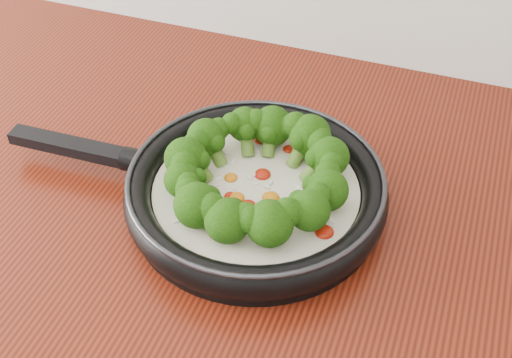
% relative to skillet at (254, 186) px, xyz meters
% --- Properties ---
extents(skillet, '(0.52, 0.34, 0.10)m').
position_rel_skillet_xyz_m(skillet, '(0.00, 0.00, 0.00)').
color(skillet, black).
rests_on(skillet, counter).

